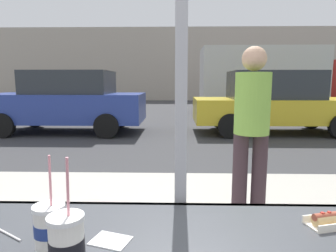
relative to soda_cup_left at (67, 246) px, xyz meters
The scene contains 11 objects.
ground_plane 8.52m from the soda_cup_left, 87.96° to the left, with size 60.00×60.00×0.00m, color #38383A.
sidewalk_strip 2.29m from the soda_cup_left, 81.64° to the left, with size 16.00×2.80×0.13m, color #B2ADA3.
building_facade_far 22.90m from the soda_cup_left, 89.24° to the left, with size 28.00×1.20×5.51m, color #A89E8E.
soda_cup_left is the anchor object (origin of this frame).
soda_cup_right 0.16m from the soda_cup_left, 128.41° to the left, with size 0.10×0.10×0.30m.
loose_straw 0.38m from the soda_cup_left, 143.43° to the left, with size 0.01×0.01×0.19m, color white.
napkin_wrapper 0.21m from the soda_cup_left, 68.36° to the left, with size 0.12×0.09×0.00m, color white.
parked_car_blue 8.15m from the soda_cup_left, 110.14° to the left, with size 4.38×2.01×1.74m.
parked_car_yellow 8.24m from the soda_cup_left, 68.26° to the left, with size 4.52×1.91×1.74m.
box_truck 13.97m from the soda_cup_left, 69.60° to the left, with size 7.11×2.44×2.95m.
pedestrian 2.23m from the soda_cup_left, 64.00° to the left, with size 0.32×0.32×1.63m.
Camera 1 is at (-0.02, -1.15, 1.45)m, focal length 31.64 mm.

